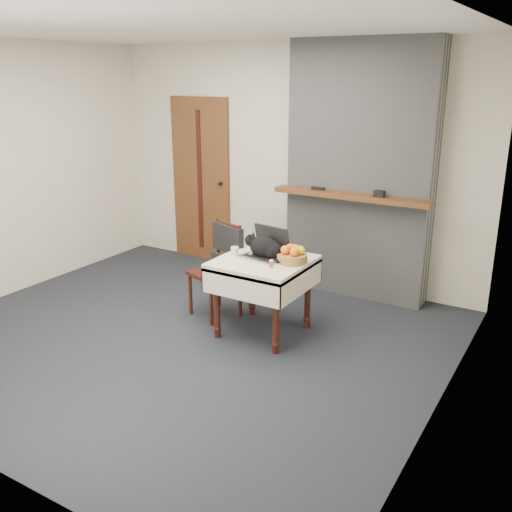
{
  "coord_description": "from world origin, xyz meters",
  "views": [
    {
      "loc": [
        2.97,
        -3.64,
        2.28
      ],
      "look_at": [
        0.52,
        0.42,
        0.74
      ],
      "focal_mm": 40.0,
      "sensor_mm": 36.0,
      "label": 1
    }
  ],
  "objects_px": {
    "laptop": "(266,250)",
    "chair": "(222,257)",
    "pill_bottle": "(271,264)",
    "fruit_basket": "(292,255)",
    "side_table": "(263,272)",
    "cat": "(265,248)",
    "cream_jar": "(235,251)",
    "door": "(201,181)"
  },
  "relations": [
    {
      "from": "laptop",
      "to": "chair",
      "type": "bearing_deg",
      "value": 177.17
    },
    {
      "from": "pill_bottle",
      "to": "fruit_basket",
      "type": "distance_m",
      "value": 0.24
    },
    {
      "from": "chair",
      "to": "side_table",
      "type": "bearing_deg",
      "value": 1.01
    },
    {
      "from": "side_table",
      "to": "cat",
      "type": "relative_size",
      "value": 1.77
    },
    {
      "from": "cat",
      "to": "cream_jar",
      "type": "height_order",
      "value": "cat"
    },
    {
      "from": "door",
      "to": "laptop",
      "type": "bearing_deg",
      "value": -39.09
    },
    {
      "from": "cream_jar",
      "to": "chair",
      "type": "relative_size",
      "value": 0.09
    },
    {
      "from": "side_table",
      "to": "chair",
      "type": "distance_m",
      "value": 0.59
    },
    {
      "from": "fruit_basket",
      "to": "chair",
      "type": "relative_size",
      "value": 0.29
    },
    {
      "from": "door",
      "to": "cream_jar",
      "type": "bearing_deg",
      "value": -45.8
    },
    {
      "from": "cat",
      "to": "cream_jar",
      "type": "relative_size",
      "value": 5.6
    },
    {
      "from": "side_table",
      "to": "fruit_basket",
      "type": "distance_m",
      "value": 0.31
    },
    {
      "from": "pill_bottle",
      "to": "chair",
      "type": "relative_size",
      "value": 0.07
    },
    {
      "from": "fruit_basket",
      "to": "door",
      "type": "bearing_deg",
      "value": 144.7
    },
    {
      "from": "pill_bottle",
      "to": "fruit_basket",
      "type": "height_order",
      "value": "fruit_basket"
    },
    {
      "from": "side_table",
      "to": "cream_jar",
      "type": "distance_m",
      "value": 0.32
    },
    {
      "from": "door",
      "to": "pill_bottle",
      "type": "height_order",
      "value": "door"
    },
    {
      "from": "pill_bottle",
      "to": "cream_jar",
      "type": "bearing_deg",
      "value": 164.48
    },
    {
      "from": "door",
      "to": "cream_jar",
      "type": "height_order",
      "value": "door"
    },
    {
      "from": "cat",
      "to": "chair",
      "type": "relative_size",
      "value": 0.48
    },
    {
      "from": "laptop",
      "to": "fruit_basket",
      "type": "xyz_separation_m",
      "value": [
        0.27,
        -0.01,
        -0.01
      ]
    },
    {
      "from": "cat",
      "to": "cream_jar",
      "type": "xyz_separation_m",
      "value": [
        -0.28,
        -0.08,
        -0.05
      ]
    },
    {
      "from": "laptop",
      "to": "door",
      "type": "bearing_deg",
      "value": 148.86
    },
    {
      "from": "fruit_basket",
      "to": "chair",
      "type": "height_order",
      "value": "chair"
    },
    {
      "from": "side_table",
      "to": "laptop",
      "type": "height_order",
      "value": "laptop"
    },
    {
      "from": "door",
      "to": "pill_bottle",
      "type": "distance_m",
      "value": 2.56
    },
    {
      "from": "laptop",
      "to": "chair",
      "type": "height_order",
      "value": "laptop"
    },
    {
      "from": "laptop",
      "to": "pill_bottle",
      "type": "height_order",
      "value": "laptop"
    },
    {
      "from": "cat",
      "to": "pill_bottle",
      "type": "height_order",
      "value": "cat"
    },
    {
      "from": "laptop",
      "to": "pill_bottle",
      "type": "distance_m",
      "value": 0.3
    },
    {
      "from": "cat",
      "to": "side_table",
      "type": "bearing_deg",
      "value": -82.09
    },
    {
      "from": "side_table",
      "to": "cat",
      "type": "xyz_separation_m",
      "value": [
        -0.01,
        0.05,
        0.21
      ]
    },
    {
      "from": "side_table",
      "to": "chair",
      "type": "height_order",
      "value": "chair"
    },
    {
      "from": "fruit_basket",
      "to": "chair",
      "type": "distance_m",
      "value": 0.84
    },
    {
      "from": "side_table",
      "to": "cream_jar",
      "type": "height_order",
      "value": "cream_jar"
    },
    {
      "from": "side_table",
      "to": "chair",
      "type": "relative_size",
      "value": 0.85
    },
    {
      "from": "door",
      "to": "cat",
      "type": "xyz_separation_m",
      "value": [
        1.76,
        -1.45,
        -0.21
      ]
    },
    {
      "from": "laptop",
      "to": "pill_bottle",
      "type": "relative_size",
      "value": 6.0
    },
    {
      "from": "side_table",
      "to": "chair",
      "type": "xyz_separation_m",
      "value": [
        -0.57,
        0.18,
        -0.0
      ]
    },
    {
      "from": "side_table",
      "to": "pill_bottle",
      "type": "height_order",
      "value": "pill_bottle"
    },
    {
      "from": "laptop",
      "to": "cat",
      "type": "xyz_separation_m",
      "value": [
        0.01,
        -0.03,
        0.02
      ]
    },
    {
      "from": "pill_bottle",
      "to": "laptop",
      "type": "bearing_deg",
      "value": 128.59
    }
  ]
}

